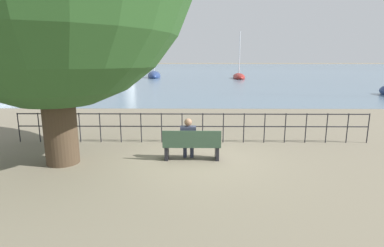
{
  "coord_description": "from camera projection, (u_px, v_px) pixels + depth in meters",
  "views": [
    {
      "loc": [
        0.09,
        -8.41,
        2.82
      ],
      "look_at": [
        0.0,
        0.5,
        0.96
      ],
      "focal_mm": 28.0,
      "sensor_mm": 36.0,
      "label": 1
    }
  ],
  "objects": [
    {
      "name": "ground_plane",
      "position": [
        192.0,
        159.0,
        8.81
      ],
      "size": [
        1000.0,
        1000.0,
        0.0
      ],
      "primitive_type": "plane",
      "color": "#7A705B"
    },
    {
      "name": "harbor_water",
      "position": [
        195.0,
        66.0,
        164.99
      ],
      "size": [
        600.0,
        300.0,
        0.01
      ],
      "color": "slate",
      "rests_on": "ground_plane"
    },
    {
      "name": "park_bench",
      "position": [
        192.0,
        146.0,
        8.67
      ],
      "size": [
        1.67,
        0.45,
        0.9
      ],
      "color": "#334C38",
      "rests_on": "ground_plane"
    },
    {
      "name": "seated_person_left",
      "position": [
        188.0,
        137.0,
        8.69
      ],
      "size": [
        0.45,
        0.35,
        1.22
      ],
      "color": "#2D3347",
      "rests_on": "ground_plane"
    },
    {
      "name": "promenade_railing",
      "position": [
        192.0,
        123.0,
        10.49
      ],
      "size": [
        12.34,
        0.04,
        1.05
      ],
      "color": "black",
      "rests_on": "ground_plane"
    },
    {
      "name": "sailboat_1",
      "position": [
        154.0,
        76.0,
        52.44
      ],
      "size": [
        3.22,
        7.94,
        9.87
      ],
      "rotation": [
        0.0,
        0.0,
        0.14
      ],
      "color": "navy",
      "rests_on": "ground_plane"
    },
    {
      "name": "sailboat_2",
      "position": [
        239.0,
        77.0,
        49.74
      ],
      "size": [
        2.23,
        7.3,
        7.92
      ],
      "rotation": [
        0.0,
        0.0,
        -0.05
      ],
      "color": "maroon",
      "rests_on": "ground_plane"
    },
    {
      "name": "harbor_lighthouse",
      "position": [
        124.0,
        38.0,
        89.55
      ],
      "size": [
        5.26,
        5.26,
        20.79
      ],
      "color": "white",
      "rests_on": "ground_plane"
    }
  ]
}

